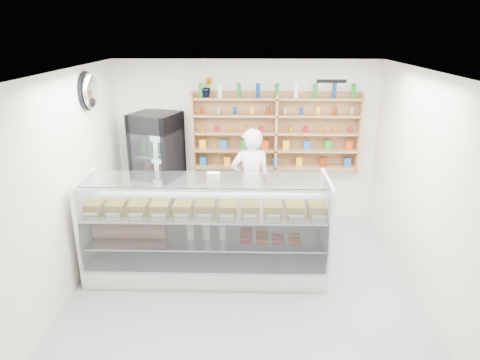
{
  "coord_description": "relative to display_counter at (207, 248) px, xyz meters",
  "views": [
    {
      "loc": [
        0.07,
        -4.77,
        3.28
      ],
      "look_at": [
        -0.07,
        0.9,
        1.26
      ],
      "focal_mm": 32.0,
      "sensor_mm": 36.0,
      "label": 1
    }
  ],
  "objects": [
    {
      "name": "display_counter",
      "position": [
        0.0,
        0.0,
        0.0
      ],
      "size": [
        3.26,
        0.98,
        1.42
      ],
      "color": "white",
      "rests_on": "floor"
    },
    {
      "name": "shop_worker",
      "position": [
        0.6,
        1.31,
        0.52
      ],
      "size": [
        0.72,
        0.54,
        1.79
      ],
      "primitive_type": "imported",
      "rotation": [
        0.0,
        0.0,
        3.32
      ],
      "color": "white",
      "rests_on": "floor"
    },
    {
      "name": "wall_sign",
      "position": [
        1.92,
        1.95,
        2.07
      ],
      "size": [
        0.62,
        0.03,
        0.2
      ],
      "primitive_type": "cube",
      "color": "white",
      "rests_on": "back_wall"
    },
    {
      "name": "room",
      "position": [
        0.52,
        -0.52,
        1.02
      ],
      "size": [
        5.0,
        5.0,
        5.0
      ],
      "color": "#9F9EA3",
      "rests_on": "ground"
    },
    {
      "name": "potted_plant",
      "position": [
        -0.13,
        1.82,
        1.98
      ],
      "size": [
        0.21,
        0.18,
        0.34
      ],
      "primitive_type": "imported",
      "rotation": [
        0.0,
        0.0,
        0.18
      ],
      "color": "#1E6626",
      "rests_on": "wall_shelving"
    },
    {
      "name": "wall_shelving",
      "position": [
        1.02,
        1.82,
        1.21
      ],
      "size": [
        2.84,
        0.28,
        1.33
      ],
      "color": "#A5764E",
      "rests_on": "back_wall"
    },
    {
      "name": "drinks_cooler",
      "position": [
        -0.98,
        1.61,
        0.61
      ],
      "size": [
        0.9,
        0.89,
        1.97
      ],
      "rotation": [
        0.0,
        0.0,
        -0.34
      ],
      "color": "black",
      "rests_on": "floor"
    },
    {
      "name": "security_mirror",
      "position": [
        -1.65,
        0.68,
        2.07
      ],
      "size": [
        0.15,
        0.5,
        0.5
      ],
      "primitive_type": "ellipsoid",
      "color": "silver",
      "rests_on": "left_wall"
    }
  ]
}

